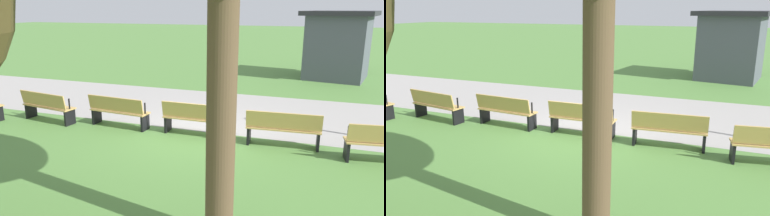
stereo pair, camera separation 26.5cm
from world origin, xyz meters
TOP-DOWN VIEW (x-y plane):
  - ground_plane at (0.00, 0.00)m, footprint 120.00×120.00m
  - path_paving at (0.00, 2.63)m, footprint 27.46×4.69m
  - bench_1 at (-4.41, -0.39)m, footprint 1.77×0.72m
  - bench_2 at (-2.21, -0.15)m, footprint 1.75×0.60m
  - bench_3 at (0.00, -0.07)m, footprint 1.72×0.47m
  - bench_4 at (2.21, -0.15)m, footprint 1.75×0.60m
  - kiosk at (3.45, 9.78)m, footprint 3.54×3.71m

SIDE VIEW (x-z plane):
  - ground_plane at x=0.00m, z-range 0.00..0.00m
  - path_paving at x=0.00m, z-range 0.00..0.01m
  - bench_1 at x=-4.41m, z-range 0.03..0.92m
  - bench_2 at x=-2.21m, z-range 0.03..0.92m
  - bench_3 at x=0.00m, z-range 0.03..0.92m
  - bench_4 at x=2.21m, z-range 0.03..0.92m
  - kiosk at x=3.45m, z-range 0.04..3.09m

